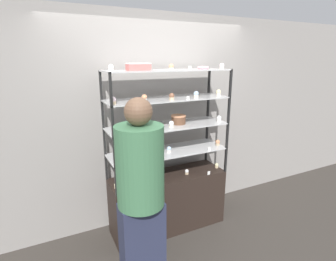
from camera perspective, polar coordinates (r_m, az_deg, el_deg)
ground_plane at (r=3.57m, az=0.00°, el=-20.02°), size 20.00×20.00×0.00m
back_wall at (r=3.33m, az=-2.79°, el=2.06°), size 8.00×0.05×2.60m
display_base at (r=3.37m, az=0.00°, el=-15.12°), size 1.40×0.45×0.71m
display_riser_lower at (r=3.10m, az=0.00°, el=-4.78°), size 1.40×0.45×0.31m
display_riser_middle at (r=3.00m, az=0.00°, el=0.80°), size 1.40×0.45×0.31m
display_riser_upper at (r=2.94m, az=0.00°, el=6.67°), size 1.40×0.45×0.31m
display_riser_top at (r=2.91m, az=0.00°, el=12.74°), size 1.40×0.45×0.31m
layer_cake_centerpiece at (r=3.05m, az=2.30°, el=2.43°), size 0.17×0.17×0.10m
sheet_cake_frosted at (r=2.72m, az=-6.48°, el=13.63°), size 0.23×0.13×0.07m
cupcake_0 at (r=2.95m, az=-11.19°, el=-11.70°), size 0.05×0.05×0.06m
cupcake_1 at (r=3.06m, az=-3.01°, el=-10.44°), size 0.05×0.05×0.06m
cupcake_2 at (r=3.23m, az=4.10°, el=-8.95°), size 0.05×0.05×0.06m
cupcake_3 at (r=3.46m, az=10.54°, el=-7.51°), size 0.05×0.05×0.06m
price_tag_0 at (r=3.25m, az=8.87°, el=-9.12°), size 0.04×0.00×0.04m
cupcake_4 at (r=2.77m, az=-10.98°, el=-6.38°), size 0.05×0.05×0.07m
cupcake_5 at (r=3.04m, az=0.22°, el=-4.12°), size 0.05×0.05×0.07m
cupcake_6 at (r=3.33m, az=10.75°, el=-2.59°), size 0.05×0.05×0.07m
price_tag_1 at (r=3.13m, az=8.95°, el=-3.97°), size 0.04×0.00×0.04m
cupcake_7 at (r=2.67m, az=-11.09°, el=-0.22°), size 0.06×0.06×0.07m
cupcake_8 at (r=2.91m, az=0.70°, el=1.41°), size 0.06×0.06×0.07m
cupcake_9 at (r=3.24m, az=11.02°, el=2.55°), size 0.06×0.06×0.07m
price_tag_2 at (r=2.71m, az=-2.71°, el=0.07°), size 0.04×0.00×0.04m
cupcake_10 at (r=2.59m, az=-11.86°, el=6.37°), size 0.06×0.06×0.07m
cupcake_11 at (r=2.73m, az=-5.17°, el=7.08°), size 0.06×0.06×0.07m
cupcake_12 at (r=2.82m, az=0.81°, el=7.42°), size 0.06×0.06×0.07m
cupcake_13 at (r=3.00m, az=6.14°, el=7.81°), size 0.06×0.06×0.07m
cupcake_14 at (r=3.20m, az=10.91°, el=8.11°), size 0.06×0.06×0.07m
price_tag_3 at (r=2.82m, az=4.37°, el=7.08°), size 0.04×0.00×0.04m
cupcake_15 at (r=2.66m, az=-12.34°, el=13.19°), size 0.05×0.05×0.06m
cupcake_16 at (r=2.83m, az=0.76°, el=13.66°), size 0.05×0.05×0.06m
cupcake_17 at (r=3.18m, az=11.64°, el=13.56°), size 0.05×0.05×0.06m
price_tag_4 at (r=2.80m, az=4.79°, el=13.42°), size 0.04×0.00×0.04m
donut_glazed at (r=3.12m, az=7.65°, el=13.43°), size 0.13×0.13×0.03m
customer_figure at (r=2.37m, az=-5.94°, el=-12.99°), size 0.41×0.41×1.78m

